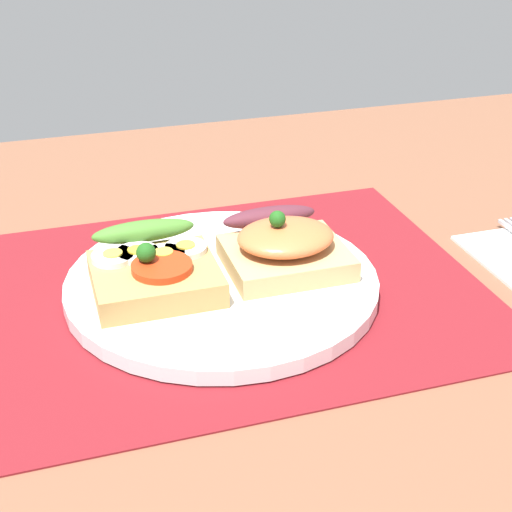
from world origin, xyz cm
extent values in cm
cube|color=brown|center=(0.00, 0.00, -1.60)|extent=(120.00, 90.00, 3.20)
cube|color=maroon|center=(0.00, 0.00, 0.15)|extent=(43.71, 33.69, 0.30)
cylinder|color=white|center=(0.00, 0.00, 0.95)|extent=(26.24, 26.24, 1.29)
cube|color=#AE894C|center=(-5.65, -0.50, 2.66)|extent=(9.96, 8.96, 2.13)
cylinder|color=red|center=(-5.19, -1.23, 4.02)|extent=(4.86, 4.86, 0.60)
ellipsoid|color=#447B2C|center=(-5.65, 4.38, 4.62)|extent=(8.76, 2.20, 1.80)
sphere|color=#1E5919|center=(-6.25, -0.50, 5.12)|extent=(1.60, 1.60, 1.60)
cylinder|color=white|center=(-8.64, 1.75, 3.97)|extent=(3.50, 3.50, 0.50)
cylinder|color=yellow|center=(-8.64, 1.75, 4.30)|extent=(1.58, 1.58, 0.16)
cylinder|color=white|center=(-6.65, 1.77, 3.97)|extent=(3.50, 3.50, 0.50)
cylinder|color=yellow|center=(-6.65, 1.77, 4.30)|extent=(1.58, 1.58, 0.16)
cylinder|color=white|center=(-4.66, 0.73, 3.97)|extent=(3.50, 3.50, 0.50)
cylinder|color=yellow|center=(-4.66, 0.73, 4.30)|extent=(1.58, 1.58, 0.16)
cylinder|color=white|center=(-2.66, 1.45, 3.97)|extent=(3.50, 3.50, 0.50)
cylinder|color=yellow|center=(-2.66, 1.45, 4.30)|extent=(1.58, 1.58, 0.16)
cube|color=tan|center=(5.65, -0.20, 2.51)|extent=(10.08, 8.65, 1.84)
ellipsoid|color=orange|center=(5.60, -0.21, 4.50)|extent=(8.27, 6.92, 2.14)
ellipsoid|color=#552430|center=(5.65, 4.52, 4.33)|extent=(8.57, 2.20, 1.80)
sphere|color=#1E5919|center=(4.85, 0.40, 6.27)|extent=(1.40, 1.40, 1.40)
cube|color=#B7B7BC|center=(29.61, 2.77, 0.76)|extent=(0.32, 2.80, 0.32)
camera|label=1|loc=(-13.47, -53.23, 32.89)|focal=52.87mm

